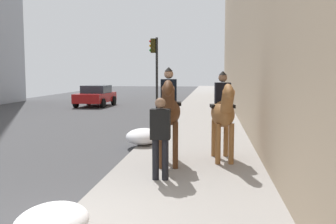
{
  "coord_description": "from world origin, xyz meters",
  "views": [
    {
      "loc": [
        -5.13,
        -2.27,
        2.33
      ],
      "look_at": [
        4.0,
        -1.22,
        1.4
      ],
      "focal_mm": 41.83,
      "sensor_mm": 36.0,
      "label": 1
    }
  ],
  "objects_px": {
    "pedestrian_greeting": "(160,133)",
    "car_near_lane": "(96,95)",
    "traffic_light_near_curb": "(155,65)",
    "mounted_horse_far": "(223,112)",
    "mounted_horse_near": "(169,110)"
  },
  "relations": [
    {
      "from": "mounted_horse_near",
      "to": "pedestrian_greeting",
      "type": "bearing_deg",
      "value": -6.44
    },
    {
      "from": "car_near_lane",
      "to": "traffic_light_near_curb",
      "type": "xyz_separation_m",
      "value": [
        -6.78,
        -5.15,
        1.95
      ]
    },
    {
      "from": "pedestrian_greeting",
      "to": "mounted_horse_far",
      "type": "bearing_deg",
      "value": -34.14
    },
    {
      "from": "mounted_horse_near",
      "to": "car_near_lane",
      "type": "distance_m",
      "value": 18.38
    },
    {
      "from": "pedestrian_greeting",
      "to": "car_near_lane",
      "type": "bearing_deg",
      "value": 21.07
    },
    {
      "from": "traffic_light_near_curb",
      "to": "mounted_horse_near",
      "type": "bearing_deg",
      "value": -169.84
    },
    {
      "from": "mounted_horse_far",
      "to": "traffic_light_near_curb",
      "type": "bearing_deg",
      "value": -168.2
    },
    {
      "from": "pedestrian_greeting",
      "to": "traffic_light_near_curb",
      "type": "xyz_separation_m",
      "value": [
        11.54,
        1.81,
        1.61
      ]
    },
    {
      "from": "mounted_horse_far",
      "to": "traffic_light_near_curb",
      "type": "height_order",
      "value": "traffic_light_near_curb"
    },
    {
      "from": "mounted_horse_near",
      "to": "traffic_light_near_curb",
      "type": "bearing_deg",
      "value": -175.49
    },
    {
      "from": "mounted_horse_far",
      "to": "car_near_lane",
      "type": "distance_m",
      "value": 18.39
    },
    {
      "from": "pedestrian_greeting",
      "to": "car_near_lane",
      "type": "height_order",
      "value": "pedestrian_greeting"
    },
    {
      "from": "traffic_light_near_curb",
      "to": "mounted_horse_far",
      "type": "bearing_deg",
      "value": -162.01
    },
    {
      "from": "pedestrian_greeting",
      "to": "car_near_lane",
      "type": "distance_m",
      "value": 19.61
    },
    {
      "from": "car_near_lane",
      "to": "traffic_light_near_curb",
      "type": "distance_m",
      "value": 8.74
    }
  ]
}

